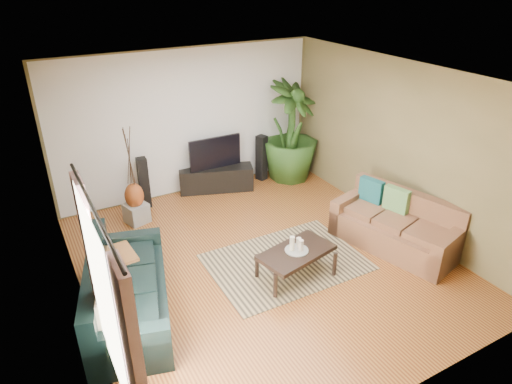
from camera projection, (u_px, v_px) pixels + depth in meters
floor at (262, 260)px, 6.82m from camera, size 5.50×5.50×0.00m
ceiling at (264, 79)px, 5.60m from camera, size 5.50×5.50×0.00m
wall_back at (188, 123)px, 8.36m from camera, size 5.00×0.00×5.00m
wall_front at (417, 292)px, 4.06m from camera, size 5.00×0.00×5.00m
wall_left at (71, 224)px, 5.12m from camera, size 0.00×5.50×5.50m
wall_right at (398, 146)px, 7.29m from camera, size 0.00×5.50×5.50m
backwall_panel at (189, 123)px, 8.35m from camera, size 4.90×0.00×4.90m
window_pane at (104, 302)px, 3.86m from camera, size 0.00×1.80×1.80m
curtain_far at (96, 277)px, 4.58m from camera, size 0.08×0.35×2.20m
curtain_rod at (93, 208)px, 3.48m from camera, size 0.03×1.90×0.03m
sofa_left at (128, 287)px, 5.58m from camera, size 1.42×2.26×0.85m
sofa_right at (396, 223)px, 6.95m from camera, size 1.31×2.04×0.85m
area_rug at (286, 262)px, 6.76m from camera, size 2.25×1.61×0.01m
coffee_table at (296, 263)px, 6.37m from camera, size 1.15×0.79×0.43m
candle_tray at (297, 250)px, 6.27m from camera, size 0.33×0.33×0.01m
candle_tall at (292, 243)px, 6.21m from camera, size 0.07×0.07×0.21m
candle_mid at (301, 245)px, 6.21m from camera, size 0.07×0.07×0.16m
candle_short at (299, 242)px, 6.31m from camera, size 0.07×0.07×0.13m
tv_stand at (216, 179)px, 8.83m from camera, size 1.46×0.87×0.47m
television at (215, 153)px, 8.59m from camera, size 1.03×0.06×0.61m
speaker_left at (144, 183)px, 8.12m from camera, size 0.18×0.20×0.94m
speaker_right at (262, 158)px, 9.17m from camera, size 0.22×0.23×0.93m
potted_plant at (291, 132)px, 9.00m from camera, size 1.49×1.49×1.98m
plant_pot at (289, 171)px, 9.38m from camera, size 0.37×0.37×0.28m
pedestal at (137, 213)px, 7.74m from camera, size 0.43×0.43×0.34m
vase at (134, 196)px, 7.60m from camera, size 0.32×0.32×0.44m
side_table at (116, 272)px, 6.08m from camera, size 0.56×0.56×0.56m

